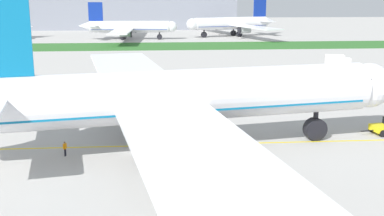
# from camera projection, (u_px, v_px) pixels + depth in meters

# --- Properties ---
(ground_plane) EXTENTS (600.00, 600.00, 0.00)m
(ground_plane) POSITION_uv_depth(u_px,v_px,m) (138.00, 150.00, 55.63)
(ground_plane) COLOR #ADAAA5
(ground_plane) RESTS_ON ground
(apron_taxi_line) EXTENTS (280.00, 0.36, 0.01)m
(apron_taxi_line) POSITION_uv_depth(u_px,v_px,m) (139.00, 146.00, 57.20)
(apron_taxi_line) COLOR yellow
(apron_taxi_line) RESTS_ON ground
(grass_median_strip) EXTENTS (320.00, 24.00, 0.10)m
(grass_median_strip) POSITION_uv_depth(u_px,v_px,m) (148.00, 46.00, 162.95)
(grass_median_strip) COLOR #2D6628
(grass_median_strip) RESTS_ON ground
(airliner_foreground) EXTENTS (55.64, 88.73, 18.80)m
(airliner_foreground) POSITION_uv_depth(u_px,v_px,m) (171.00, 97.00, 53.62)
(airliner_foreground) COLOR white
(airliner_foreground) RESTS_ON ground
(ground_crew_wingwalker_port) EXTENTS (0.37, 0.58, 1.70)m
(ground_crew_wingwalker_port) POSITION_uv_depth(u_px,v_px,m) (65.00, 147.00, 53.42)
(ground_crew_wingwalker_port) COLOR black
(ground_crew_wingwalker_port) RESTS_ON ground
(ground_crew_marshaller_front) EXTENTS (0.42, 0.47, 1.55)m
(ground_crew_marshaller_front) POSITION_uv_depth(u_px,v_px,m) (222.00, 137.00, 57.49)
(ground_crew_marshaller_front) COLOR black
(ground_crew_marshaller_front) RESTS_ON ground
(service_truck_baggage_loader) EXTENTS (6.36, 3.79, 3.12)m
(service_truck_baggage_loader) POSITION_uv_depth(u_px,v_px,m) (337.00, 61.00, 116.64)
(service_truck_baggage_loader) COLOR white
(service_truck_baggage_loader) RESTS_ON ground
(service_truck_fuel_bowser) EXTENTS (4.88, 3.91, 2.68)m
(service_truck_fuel_bowser) POSITION_uv_depth(u_px,v_px,m) (335.00, 76.00, 96.46)
(service_truck_fuel_bowser) COLOR #B21E19
(service_truck_fuel_bowser) RESTS_ON ground
(parked_airliner_far_right) EXTENTS (38.17, 59.35, 14.25)m
(parked_airliner_far_right) POSITION_uv_depth(u_px,v_px,m) (128.00, 27.00, 185.10)
(parked_airliner_far_right) COLOR white
(parked_airliner_far_right) RESTS_ON ground
(parked_airliner_far_outer) EXTENTS (39.45, 61.87, 15.78)m
(parked_airliner_far_outer) POSITION_uv_depth(u_px,v_px,m) (232.00, 24.00, 198.22)
(parked_airliner_far_outer) COLOR white
(parked_airliner_far_outer) RESTS_ON ground
(terminal_building) EXTENTS (129.50, 20.00, 18.00)m
(terminal_building) POSITION_uv_depth(u_px,v_px,m) (105.00, 11.00, 239.24)
(terminal_building) COLOR gray
(terminal_building) RESTS_ON ground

